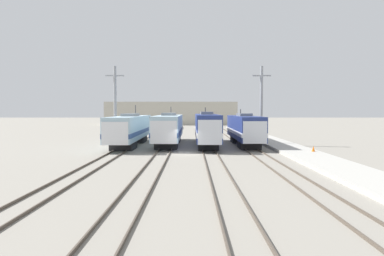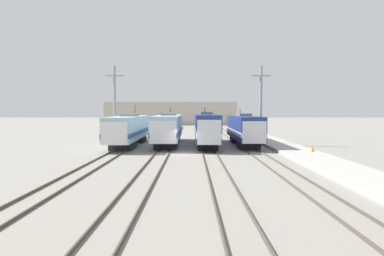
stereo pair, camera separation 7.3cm
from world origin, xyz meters
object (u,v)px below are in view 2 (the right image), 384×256
object	(u,v)px
locomotive_center_left	(167,128)
locomotive_center_right	(205,128)
catenary_tower_right	(260,105)
traffic_cone	(312,149)
locomotive_far_left	(128,129)
locomotive_far_right	(243,129)
catenary_tower_left	(114,105)

from	to	relation	value
locomotive_center_left	locomotive_center_right	xyz separation A→B (m)	(4.91, -1.62, 0.07)
locomotive_center_left	catenary_tower_right	distance (m)	12.46
locomotive_center_left	catenary_tower_right	world-z (taller)	catenary_tower_right
traffic_cone	locomotive_center_left	bearing A→B (deg)	143.89
locomotive_far_left	catenary_tower_right	bearing A→B (deg)	2.51
locomotive_far_left	locomotive_far_right	size ratio (longest dim) A/B	1.18
locomotive_center_left	locomotive_center_right	bearing A→B (deg)	-18.30
locomotive_far_left	locomotive_center_left	bearing A→B (deg)	15.00
locomotive_far_right	catenary_tower_left	world-z (taller)	catenary_tower_left
catenary_tower_right	locomotive_center_left	bearing A→B (deg)	177.29
locomotive_far_left	locomotive_center_right	distance (m)	9.82
locomotive_far_left	catenary_tower_left	bearing A→B (deg)	159.88
traffic_cone	locomotive_far_left	bearing A→B (deg)	153.96
locomotive_center_left	catenary_tower_left	size ratio (longest dim) A/B	1.92
locomotive_center_right	catenary_tower_right	xyz separation A→B (m)	(7.15, 1.05, 3.04)
locomotive_center_left	locomotive_center_right	size ratio (longest dim) A/B	1.04
locomotive_far_right	catenary_tower_left	distance (m)	17.06
locomotive_center_right	traffic_cone	distance (m)	14.34
locomotive_center_left	catenary_tower_left	world-z (taller)	catenary_tower_left
locomotive_far_right	catenary_tower_right	bearing A→B (deg)	16.68
locomotive_center_left	catenary_tower_left	distance (m)	7.63
catenary_tower_right	traffic_cone	distance (m)	12.12
locomotive_center_left	traffic_cone	distance (m)	19.14
locomotive_far_left	traffic_cone	xyz separation A→B (m)	(20.32, -9.93, -1.50)
locomotive_far_left	traffic_cone	size ratio (longest dim) A/B	34.43
locomotive_center_left	locomotive_far_left	bearing A→B (deg)	-165.00
locomotive_center_right	catenary_tower_left	xyz separation A→B (m)	(-11.85, 1.05, 3.04)
locomotive_far_left	catenary_tower_right	world-z (taller)	catenary_tower_right
locomotive_far_left	locomotive_center_left	size ratio (longest dim) A/B	1.01
catenary_tower_right	traffic_cone	size ratio (longest dim) A/B	17.77
locomotive_far_right	locomotive_far_left	bearing A→B (deg)	-179.72
catenary_tower_left	traffic_cone	bearing A→B (deg)	-25.53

